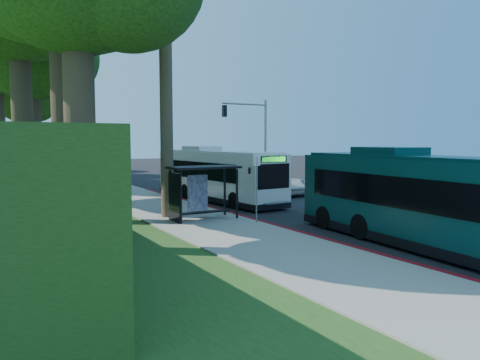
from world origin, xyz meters
TOP-DOWN VIEW (x-y plane):
  - ground at (0.00, 0.00)m, footprint 140.00×140.00m
  - sidewalk at (-7.30, 0.00)m, footprint 4.50×70.00m
  - red_curb at (-5.00, -4.00)m, footprint 0.25×30.00m
  - grass_verge at (-13.00, 5.00)m, footprint 8.00×70.00m
  - bus_shelter at (-7.26, -2.86)m, footprint 3.20×1.51m
  - stop_sign_pole at (-5.40, -5.00)m, footprint 0.35×0.06m
  - traffic_signal_pole at (3.78, 10.00)m, footprint 4.10×0.30m
  - tree_2 at (-11.89, 15.98)m, footprint 8.82×8.40m
  - tree_4 at (-11.40, 31.98)m, footprint 8.40×8.00m
  - tree_5 at (-10.41, 39.99)m, footprint 7.35×7.00m
  - white_bus at (-3.07, 3.50)m, footprint 3.33×11.42m
  - teal_bus at (-2.59, -11.55)m, footprint 3.44×11.84m
  - pickup at (2.03, 4.66)m, footprint 2.95×5.88m

SIDE VIEW (x-z plane):
  - ground at x=0.00m, z-range 0.00..0.00m
  - grass_verge at x=-13.00m, z-range 0.00..0.06m
  - sidewalk at x=-7.30m, z-range 0.00..0.12m
  - red_curb at x=-5.00m, z-range 0.00..0.13m
  - pickup at x=2.03m, z-range 0.00..1.60m
  - white_bus at x=-3.07m, z-range -0.04..3.32m
  - teal_bus at x=-2.59m, z-range -0.04..3.44m
  - bus_shelter at x=-7.26m, z-range 0.53..3.08m
  - stop_sign_pole at x=-5.40m, z-range 0.50..3.67m
  - traffic_signal_pole at x=3.78m, z-range 0.92..7.92m
  - tree_5 at x=-10.41m, z-range 2.53..15.39m
  - tree_4 at x=-11.40m, z-range 2.66..16.80m
  - tree_2 at x=-11.89m, z-range 2.92..18.04m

